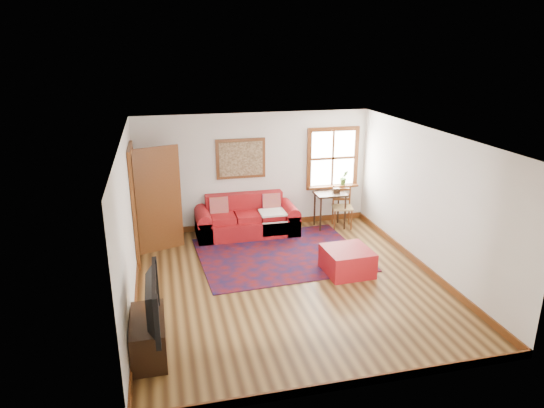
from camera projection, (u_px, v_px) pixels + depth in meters
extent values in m
plane|color=#432912|center=(288.00, 282.00, 8.21)|extent=(5.50, 5.50, 0.00)
cube|color=silver|center=(255.00, 171.00, 10.36)|extent=(5.00, 0.04, 2.50)
cube|color=silver|center=(355.00, 294.00, 5.28)|extent=(5.00, 0.04, 2.50)
cube|color=silver|center=(128.00, 225.00, 7.27)|extent=(0.04, 5.50, 2.50)
cube|color=silver|center=(428.00, 202.00, 8.37)|extent=(0.04, 5.50, 2.50)
cube|color=white|center=(289.00, 136.00, 7.43)|extent=(5.00, 5.50, 0.04)
cube|color=brown|center=(255.00, 224.00, 10.72)|extent=(5.00, 0.03, 0.12)
cube|color=brown|center=(136.00, 296.00, 7.64)|extent=(0.03, 5.50, 0.12)
cube|color=brown|center=(420.00, 264.00, 8.74)|extent=(0.03, 5.50, 0.12)
cube|color=white|center=(332.00, 158.00, 10.67)|extent=(1.00, 0.02, 1.20)
cube|color=brown|center=(334.00, 129.00, 10.45)|extent=(1.18, 0.06, 0.09)
cube|color=brown|center=(332.00, 186.00, 10.85)|extent=(1.18, 0.06, 0.09)
cube|color=brown|center=(309.00, 160.00, 10.53)|extent=(0.09, 0.06, 1.20)
cube|color=brown|center=(356.00, 157.00, 10.77)|extent=(0.09, 0.06, 1.20)
cube|color=brown|center=(333.00, 158.00, 10.65)|extent=(1.00, 0.04, 0.05)
cube|color=brown|center=(333.00, 186.00, 10.78)|extent=(1.15, 0.20, 0.04)
imported|color=#3C6523|center=(344.00, 178.00, 10.76)|extent=(0.18, 0.15, 0.33)
cube|color=black|center=(133.00, 207.00, 8.82)|extent=(0.02, 0.90, 2.05)
cube|color=brown|center=(134.00, 215.00, 8.37)|extent=(0.06, 0.09, 2.05)
cube|color=brown|center=(136.00, 198.00, 9.28)|extent=(0.06, 0.09, 2.05)
cube|color=brown|center=(130.00, 149.00, 8.49)|extent=(0.06, 1.08, 0.09)
cube|color=brown|center=(159.00, 200.00, 9.19)|extent=(0.86, 0.35, 2.05)
cube|color=silver|center=(158.00, 195.00, 9.16)|extent=(0.56, 0.22, 1.33)
cube|color=brown|center=(241.00, 159.00, 10.17)|extent=(1.05, 0.04, 0.85)
cube|color=tan|center=(241.00, 159.00, 10.15)|extent=(0.92, 0.03, 0.72)
cube|color=#5C0D0D|center=(280.00, 254.00, 9.27)|extent=(3.16, 2.59, 0.02)
cube|color=maroon|center=(247.00, 226.00, 10.20)|extent=(2.12, 0.88, 0.37)
cube|color=maroon|center=(244.00, 203.00, 10.36)|extent=(1.65, 0.24, 0.46)
cube|color=maroon|center=(204.00, 228.00, 9.99)|extent=(0.29, 0.88, 0.46)
cube|color=maroon|center=(289.00, 221.00, 10.39)|extent=(0.29, 0.88, 0.46)
cube|color=orange|center=(219.00, 206.00, 10.09)|extent=(0.39, 0.19, 0.40)
cube|color=orange|center=(271.00, 202.00, 10.34)|extent=(0.39, 0.19, 0.40)
cube|color=silver|center=(273.00, 213.00, 10.06)|extent=(0.54, 0.48, 0.04)
cube|color=maroon|center=(347.00, 261.00, 8.49)|extent=(0.82, 0.82, 0.45)
cube|color=black|center=(330.00, 194.00, 10.45)|extent=(0.65, 0.49, 0.04)
cylinder|color=black|center=(321.00, 215.00, 10.32)|extent=(0.04, 0.04, 0.74)
cylinder|color=black|center=(345.00, 213.00, 10.45)|extent=(0.04, 0.04, 0.74)
cylinder|color=black|center=(315.00, 209.00, 10.70)|extent=(0.04, 0.04, 0.74)
cylinder|color=black|center=(338.00, 207.00, 10.82)|extent=(0.04, 0.04, 0.74)
cube|color=tan|center=(342.00, 207.00, 10.55)|extent=(0.50, 0.49, 0.04)
cylinder|color=brown|center=(335.00, 220.00, 10.46)|extent=(0.04, 0.04, 0.43)
cylinder|color=brown|center=(351.00, 220.00, 10.46)|extent=(0.04, 0.04, 0.43)
cylinder|color=brown|center=(333.00, 205.00, 10.71)|extent=(0.04, 0.04, 0.91)
cylinder|color=brown|center=(349.00, 205.00, 10.72)|extent=(0.04, 0.04, 0.91)
cube|color=brown|center=(342.00, 194.00, 10.64)|extent=(0.36, 0.11, 0.27)
cube|color=black|center=(149.00, 337.00, 6.22)|extent=(0.43, 0.96, 0.53)
imported|color=black|center=(146.00, 302.00, 5.89)|extent=(0.15, 1.15, 0.66)
cylinder|color=silver|center=(150.00, 299.00, 6.44)|extent=(0.12, 0.12, 0.18)
cylinder|color=#FFA53F|center=(151.00, 301.00, 6.45)|extent=(0.07, 0.07, 0.12)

